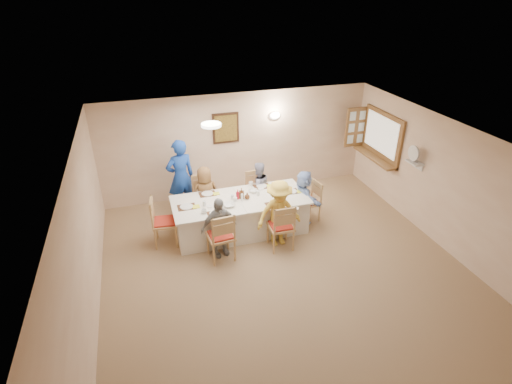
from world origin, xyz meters
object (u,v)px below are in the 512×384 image
object	(u,v)px
desk_fan	(415,156)
diner_front_right	(279,214)
serving_hatch	(382,136)
chair_front_right	(281,225)
diner_right_end	(304,196)
diner_back_right	(258,188)
diner_front_left	(219,227)
chair_front_left	(221,235)
chair_back_right	(257,191)
condiment_ketchup	(238,194)
diner_back_left	(205,194)
chair_right_end	(309,201)
dining_table	(240,215)
chair_back_left	(205,197)
caregiver	(181,177)
chair_left_end	(165,221)

from	to	relation	value
desk_fan	diner_front_right	distance (m)	3.06
diner_front_right	serving_hatch	bearing A→B (deg)	21.60
chair_front_right	diner_right_end	distance (m)	1.15
diner_back_right	diner_front_left	xyz separation A→B (m)	(-1.20, -1.36, 0.01)
chair_front_left	diner_front_left	xyz separation A→B (m)	(0.00, 0.12, 0.10)
chair_back_right	condiment_ketchup	bearing A→B (deg)	-136.87
serving_hatch	diner_back_left	xyz separation A→B (m)	(-4.25, -0.01, -0.87)
chair_back_right	diner_front_left	distance (m)	1.91
chair_front_left	chair_right_end	size ratio (longest dim) A/B	1.14
dining_table	diner_back_right	size ratio (longest dim) A/B	2.30
diner_back_left	diner_back_right	distance (m)	1.20
chair_back_left	diner_right_end	xyz separation A→B (m)	(2.02, -0.80, 0.11)
chair_back_right	diner_front_right	bearing A→B (deg)	-96.83
chair_front_right	condiment_ketchup	xyz separation A→B (m)	(-0.64, 0.84, 0.36)
chair_front_left	diner_front_right	size ratio (longest dim) A/B	0.74
chair_front_left	diner_front_left	world-z (taller)	diner_front_left
diner_right_end	condiment_ketchup	size ratio (longest dim) A/B	5.77
dining_table	diner_front_right	distance (m)	0.96
diner_back_left	condiment_ketchup	distance (m)	0.88
chair_back_left	diner_back_left	distance (m)	0.19
chair_back_left	condiment_ketchup	distance (m)	1.02
chair_front_left	caregiver	xyz separation A→B (m)	(-0.45, 1.95, 0.36)
chair_front_left	diner_back_left	world-z (taller)	diner_back_left
chair_right_end	diner_back_left	xyz separation A→B (m)	(-2.15, 0.68, 0.18)
serving_hatch	diner_back_right	distance (m)	3.18
chair_front_left	caregiver	size ratio (longest dim) A/B	0.59
dining_table	chair_front_right	world-z (taller)	chair_front_right
chair_left_end	diner_back_right	world-z (taller)	diner_back_right
chair_back_left	caregiver	bearing A→B (deg)	131.17
diner_right_end	diner_front_left	bearing A→B (deg)	107.64
chair_left_end	diner_front_right	xyz separation A→B (m)	(2.15, -0.68, 0.19)
serving_hatch	chair_left_end	bearing A→B (deg)	-172.50
chair_back_left	chair_left_end	size ratio (longest dim) A/B	0.95
diner_right_end	serving_hatch	bearing A→B (deg)	-73.91
chair_front_right	chair_back_left	bearing A→B (deg)	-52.01
caregiver	serving_hatch	bearing A→B (deg)	160.46
diner_back_right	diner_front_left	distance (m)	1.81
diner_back_right	diner_front_left	bearing A→B (deg)	39.80
chair_right_end	diner_right_end	bearing A→B (deg)	-99.28
condiment_ketchup	serving_hatch	bearing A→B (deg)	9.94
serving_hatch	condiment_ketchup	xyz separation A→B (m)	(-3.69, -0.65, -0.64)
chair_front_right	diner_back_right	size ratio (longest dim) A/B	0.83
caregiver	chair_front_right	bearing A→B (deg)	116.34
chair_front_left	chair_front_right	xyz separation A→B (m)	(1.20, 0.00, -0.01)
chair_front_right	diner_front_right	size ratio (longest dim) A/B	0.72
dining_table	chair_back_right	distance (m)	1.00
diner_back_left	condiment_ketchup	world-z (taller)	diner_back_left
diner_right_end	chair_front_left	bearing A→B (deg)	110.64
chair_back_right	caregiver	bearing A→B (deg)	161.19
dining_table	diner_right_end	distance (m)	1.44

